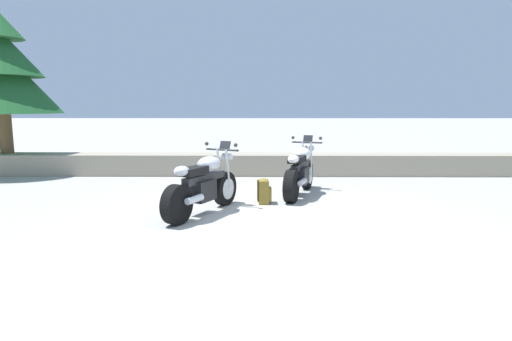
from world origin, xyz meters
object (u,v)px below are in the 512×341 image
(motorcycle_silver_near_left, at_px, (204,185))
(rider_backpack, at_px, (264,191))
(pine_tree_far_left, at_px, (0,70))
(motorcycle_white_centre, at_px, (300,171))

(motorcycle_silver_near_left, distance_m, rider_backpack, 1.31)
(pine_tree_far_left, bearing_deg, motorcycle_silver_near_left, -36.30)
(pine_tree_far_left, bearing_deg, motorcycle_white_centre, -19.79)
(rider_backpack, bearing_deg, pine_tree_far_left, 152.84)
(rider_backpack, height_order, pine_tree_far_left, pine_tree_far_left)
(motorcycle_white_centre, bearing_deg, motorcycle_silver_near_left, -138.55)
(motorcycle_white_centre, height_order, rider_backpack, motorcycle_white_centre)
(motorcycle_silver_near_left, xyz_separation_m, motorcycle_white_centre, (1.77, 1.56, 0.00))
(motorcycle_white_centre, bearing_deg, rider_backpack, -133.51)
(motorcycle_white_centre, xyz_separation_m, rider_backpack, (-0.75, -0.79, -0.24))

